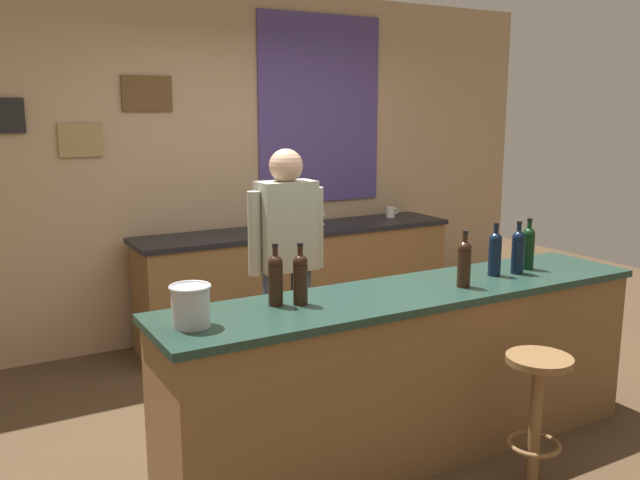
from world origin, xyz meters
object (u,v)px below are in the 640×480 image
Objects in this scene: wine_bottle_b at (300,277)px; wine_bottle_d at (495,252)px; wine_glass_a at (252,218)px; wine_glass_c at (321,211)px; coffee_mug at (391,212)px; bar_stool at (537,399)px; wine_bottle_a at (276,278)px; wine_bottle_e at (518,250)px; ice_bucket at (191,305)px; wine_bottle_f at (528,247)px; wine_glass_b at (264,218)px; wine_bottle_c at (464,262)px; bartender at (287,258)px.

wine_bottle_b is 1.24m from wine_bottle_d.
wine_bottle_d is at bearing -73.62° from wine_glass_a.
wine_glass_c is (0.06, 2.09, -0.05)m from wine_bottle_d.
wine_bottle_d is 2.45× the size of coffee_mug.
wine_glass_a is at bearing 97.22° from bar_stool.
wine_glass_c is 1.24× the size of coffee_mug.
wine_bottle_a is 1.00× the size of wine_bottle_e.
ice_bucket is at bearing -140.57° from coffee_mug.
wine_glass_c is at bearing 96.29° from wine_bottle_f.
wine_bottle_a reaches higher than ice_bucket.
wine_bottle_f is 2.21m from wine_glass_a.
wine_glass_b is (0.10, -0.02, 0.00)m from wine_glass_a.
wine_bottle_e is at bearing -70.02° from wine_glass_a.
wine_glass_a is at bearing 69.21° from wine_bottle_a.
wine_bottle_c is 2.45× the size of coffee_mug.
wine_bottle_e is at bearing -72.41° from wine_glass_b.
bartender is at bearing -128.28° from wine_glass_c.
wine_bottle_d is at bearing 17.93° from wine_bottle_c.
bar_stool is 2.22× the size of wine_bottle_b.
wine_bottle_a is 1.00× the size of wine_bottle_b.
wine_bottle_e reaches higher than bar_stool.
wine_bottle_d reaches higher than wine_glass_c.
bar_stool is at bearing -125.99° from wine_bottle_e.
wine_bottle_a is 1.97× the size of wine_glass_c.
wine_bottle_e is at bearing 54.01° from bar_stool.
wine_glass_a is at bearing 106.38° from wine_bottle_d.
wine_bottle_b is at bearing -110.27° from wine_glass_b.
wine_glass_c reaches higher than bar_stool.
wine_bottle_e reaches higher than wine_glass_c.
wine_bottle_c and wine_bottle_d have the same top height.
wine_bottle_a is 1.04m from wine_bottle_c.
bartender is at bearing 141.12° from wine_bottle_f.
bartender reaches higher than wine_bottle_b.
wine_glass_b is (-0.18, 2.13, -0.05)m from wine_bottle_c.
wine_bottle_e is at bearing -43.86° from bartender.
wine_bottle_f is 1.97× the size of wine_glass_a.
bar_stool is at bearing -84.93° from wine_glass_b.
wine_glass_b is 0.56m from wine_glass_c.
ice_bucket is (-0.58, -0.06, -0.04)m from wine_bottle_b.
wine_glass_c is (1.40, 2.01, -0.05)m from wine_bottle_a.
wine_bottle_a reaches higher than wine_glass_c.
bartender is 2.38× the size of bar_stool.
coffee_mug is (1.11, 2.22, -0.11)m from wine_bottle_c.
wine_bottle_a is 1.00× the size of wine_bottle_f.
wine_bottle_a and wine_bottle_e have the same top height.
coffee_mug is at bearing 43.56° from wine_bottle_a.
wine_bottle_c and wine_bottle_e have the same top height.
wine_bottle_c is 1.97× the size of wine_glass_c.
bartender is at bearing -144.44° from coffee_mug.
wine_glass_c is at bearing 51.72° from bartender.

